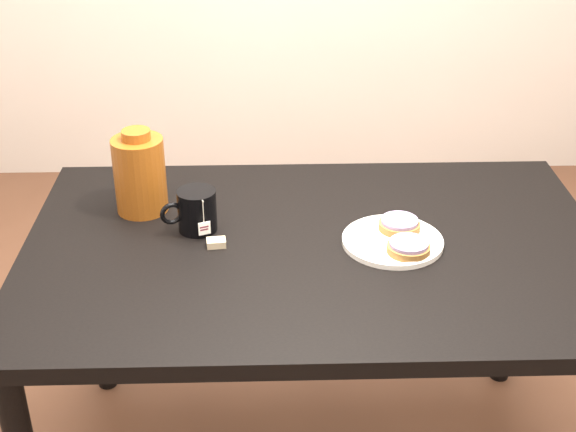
{
  "coord_description": "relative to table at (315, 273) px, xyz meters",
  "views": [
    {
      "loc": [
        -0.11,
        -1.65,
        1.73
      ],
      "look_at": [
        -0.07,
        0.03,
        0.81
      ],
      "focal_mm": 50.0,
      "sensor_mm": 36.0,
      "label": 1
    }
  ],
  "objects": [
    {
      "name": "mug",
      "position": [
        -0.29,
        0.08,
        0.14
      ],
      "size": [
        0.15,
        0.12,
        0.11
      ],
      "rotation": [
        0.0,
        0.0,
        0.38
      ],
      "color": "black",
      "rests_on": "table"
    },
    {
      "name": "teabag_pouch",
      "position": [
        -0.24,
        -0.01,
        0.09
      ],
      "size": [
        0.05,
        0.04,
        0.02
      ],
      "primitive_type": "cube",
      "rotation": [
        0.0,
        0.0,
        0.11
      ],
      "color": "#C6B793",
      "rests_on": "table"
    },
    {
      "name": "table",
      "position": [
        0.0,
        0.0,
        0.0
      ],
      "size": [
        1.4,
        0.9,
        0.75
      ],
      "color": "black",
      "rests_on": "ground_plane"
    },
    {
      "name": "plate",
      "position": [
        0.18,
        -0.01,
        0.09
      ],
      "size": [
        0.24,
        0.24,
        0.02
      ],
      "color": "white",
      "rests_on": "table"
    },
    {
      "name": "bagel_front",
      "position": [
        0.21,
        -0.07,
        0.11
      ],
      "size": [
        0.14,
        0.14,
        0.03
      ],
      "color": "brown",
      "rests_on": "plate"
    },
    {
      "name": "bagel_back",
      "position": [
        0.21,
        0.04,
        0.11
      ],
      "size": [
        0.11,
        0.11,
        0.03
      ],
      "color": "brown",
      "rests_on": "plate"
    },
    {
      "name": "bagel_package",
      "position": [
        -0.44,
        0.19,
        0.19
      ],
      "size": [
        0.13,
        0.13,
        0.22
      ],
      "rotation": [
        0.0,
        0.0,
        -0.02
      ],
      "color": "#612C0C",
      "rests_on": "table"
    }
  ]
}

